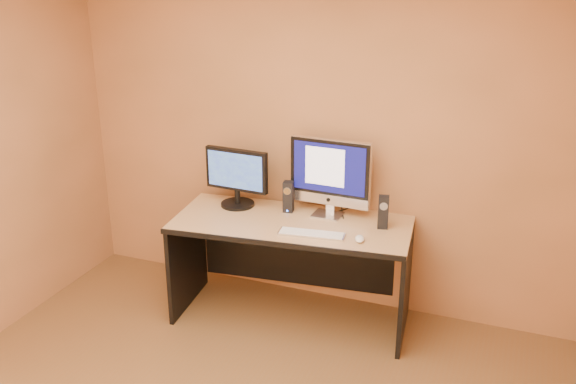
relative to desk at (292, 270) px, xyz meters
name	(u,v)px	position (x,y,z in m)	size (l,w,h in m)	color
walls	(190,247)	(0.08, -1.58, 0.90)	(4.00, 4.00, 2.60)	#AC6F45
desk	(292,270)	(0.00, 0.00, 0.00)	(1.71, 0.75, 0.79)	tan
imac	(328,178)	(0.21, 0.20, 0.69)	(0.61, 0.22, 0.59)	silver
second_monitor	(237,178)	(-0.50, 0.15, 0.62)	(0.51, 0.26, 0.45)	black
speaker_left	(288,197)	(-0.09, 0.18, 0.51)	(0.07, 0.08, 0.24)	black
speaker_right	(383,212)	(0.64, 0.13, 0.51)	(0.07, 0.08, 0.24)	black
keyboard	(312,234)	(0.21, -0.17, 0.41)	(0.46, 0.12, 0.02)	silver
mouse	(360,239)	(0.55, -0.15, 0.41)	(0.06, 0.11, 0.04)	silver
cable_a	(342,212)	(0.29, 0.30, 0.40)	(0.01, 0.01, 0.24)	black
cable_b	(339,211)	(0.26, 0.30, 0.40)	(0.01, 0.01, 0.19)	black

